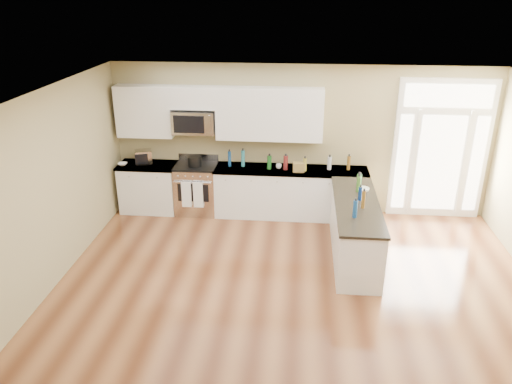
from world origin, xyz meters
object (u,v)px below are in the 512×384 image
Objects in this scene: stockpot at (195,161)px; toaster_oven at (144,157)px; peninsula_cabinet at (355,231)px; kitchen_range at (197,188)px.

stockpot is 1.00m from toaster_oven.
kitchen_range is at bearing 153.19° from peninsula_cabinet.
toaster_oven is (-1.00, 0.08, 0.02)m from stockpot.
peninsula_cabinet is at bearing -40.80° from toaster_oven.
kitchen_range is (-2.87, 1.45, 0.04)m from peninsula_cabinet.
kitchen_range is 3.57× the size of toaster_oven.
kitchen_range is 1.17m from toaster_oven.
stockpot is 0.86× the size of toaster_oven.
peninsula_cabinet is 3.26m from stockpot.
kitchen_range reaches higher than peninsula_cabinet.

